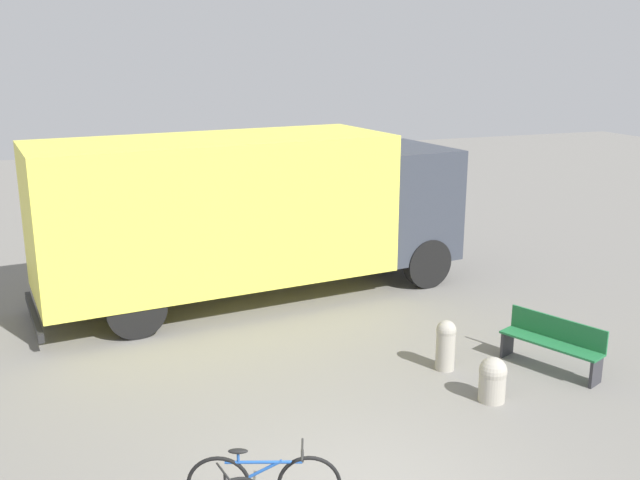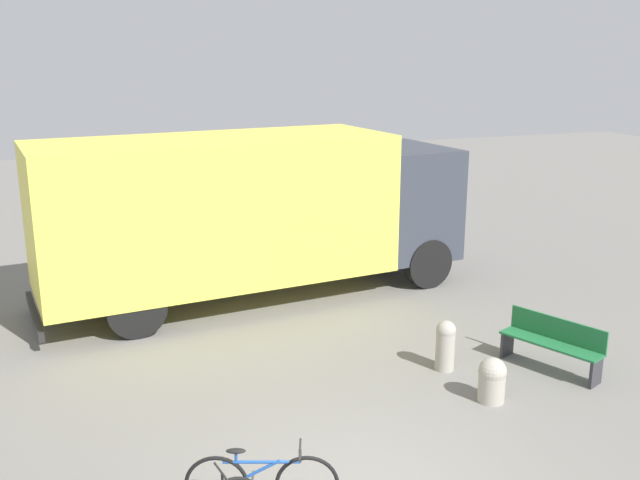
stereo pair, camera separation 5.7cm
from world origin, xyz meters
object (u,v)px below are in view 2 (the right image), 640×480
at_px(bollard_near_bench, 492,379).
at_px(park_bench, 553,342).
at_px(bollard_far_bench, 445,343).
at_px(delivery_truck, 251,208).

bearing_deg(bollard_near_bench, park_bench, 21.41).
bearing_deg(park_bench, bollard_near_bench, 88.39).
bearing_deg(bollard_far_bench, park_bench, -19.58).
height_order(park_bench, bollard_near_bench, park_bench).
relative_size(bollard_near_bench, bollard_far_bench, 0.81).
height_order(bollard_near_bench, bollard_far_bench, bollard_far_bench).
bearing_deg(delivery_truck, park_bench, -60.91).
bearing_deg(park_bench, delivery_truck, 12.16).
distance_m(delivery_truck, bollard_near_bench, 6.27).
xyz_separation_m(park_bench, bollard_far_bench, (-1.63, 0.58, -0.02)).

